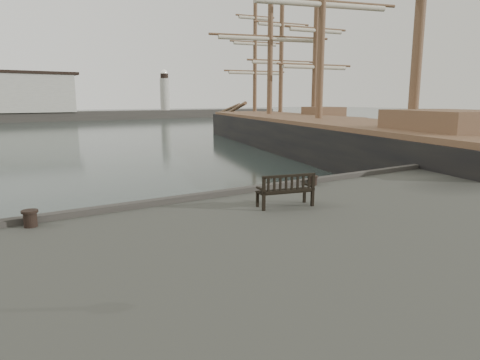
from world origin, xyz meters
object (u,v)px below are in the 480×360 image
Objects in this scene: bollard_right at (313,180)px; tall_ship_main at (318,142)px; bollard_left at (30,219)px; tall_ship_far at (280,128)px; bench at (285,196)px.

tall_ship_main reaches higher than bollard_right.
bollard_left is 0.01× the size of tall_ship_far.
tall_ship_far reaches higher than bollard_right.
tall_ship_far is (28.89, 36.56, -1.05)m from bench.
tall_ship_far is (35.64, 34.62, -0.95)m from bollard_left.
bollard_left is at bearing -130.05° from tall_ship_main.
tall_ship_main is (26.46, 17.46, -0.92)m from bollard_left.
tall_ship_main is at bearing -108.35° from tall_ship_far.
tall_ship_main is 1.56× the size of tall_ship_far.
bollard_right is at bearing 46.85° from bench.
bench is 0.04× the size of tall_ship_main.
bollard_right is at bearing 0.30° from bollard_left.
bench is 27.68m from tall_ship_main.
tall_ship_far is at bearing 78.37° from tall_ship_main.
bench reaches higher than bollard_left.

